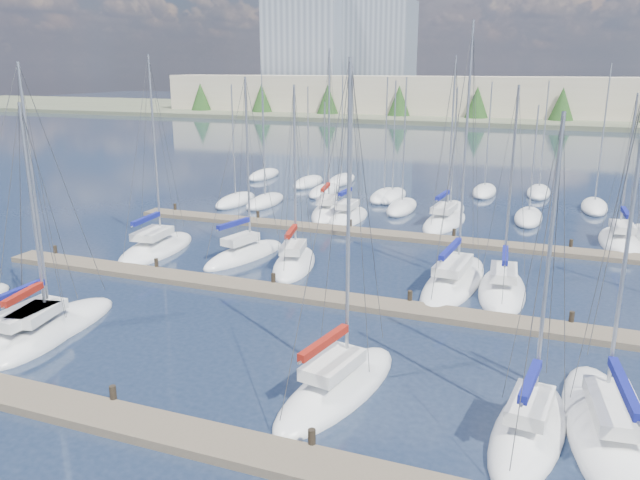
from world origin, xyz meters
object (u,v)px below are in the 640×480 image
(sailboat_b, at_px, (38,333))
(sailboat_p, at_px, (445,221))
(sailboat_l, at_px, (502,290))
(sailboat_f, at_px, (608,431))
(sailboat_e, at_px, (529,430))
(sailboat_i, at_px, (244,255))
(sailboat_h, at_px, (157,248))
(sailboat_k, at_px, (454,281))
(sailboat_d, at_px, (338,388))
(sailboat_o, at_px, (348,217))
(sailboat_j, at_px, (294,263))
(sailboat_q, at_px, (619,241))
(sailboat_n, at_px, (327,212))
(sailboat_c, at_px, (41,335))

(sailboat_b, relative_size, sailboat_p, 0.96)
(sailboat_l, xyz_separation_m, sailboat_p, (-5.93, 14.99, 0.01))
(sailboat_l, xyz_separation_m, sailboat_f, (4.78, -13.17, -0.00))
(sailboat_e, bearing_deg, sailboat_i, 148.34)
(sailboat_h, height_order, sailboat_i, sailboat_h)
(sailboat_k, xyz_separation_m, sailboat_d, (-2.15, -14.22, 0.00))
(sailboat_d, xyz_separation_m, sailboat_o, (-8.71, 27.18, 0.01))
(sailboat_j, distance_m, sailboat_l, 12.86)
(sailboat_e, bearing_deg, sailboat_f, 27.89)
(sailboat_q, xyz_separation_m, sailboat_e, (-4.66, -27.67, 0.02))
(sailboat_o, relative_size, sailboat_n, 0.91)
(sailboat_o, bearing_deg, sailboat_c, -102.34)
(sailboat_i, relative_size, sailboat_q, 1.10)
(sailboat_b, bearing_deg, sailboat_f, 2.67)
(sailboat_h, distance_m, sailboat_p, 22.80)
(sailboat_f, relative_size, sailboat_p, 1.00)
(sailboat_j, bearing_deg, sailboat_b, -129.20)
(sailboat_p, bearing_deg, sailboat_h, -133.52)
(sailboat_f, height_order, sailboat_o, sailboat_f)
(sailboat_i, xyz_separation_m, sailboat_b, (-3.16, -14.77, -0.03))
(sailboat_b, relative_size, sailboat_n, 0.92)
(sailboat_h, height_order, sailboat_d, sailboat_h)
(sailboat_l, xyz_separation_m, sailboat_b, (-19.87, -13.94, -0.01))
(sailboat_h, bearing_deg, sailboat_j, -3.15)
(sailboat_i, bearing_deg, sailboat_q, 41.87)
(sailboat_h, xyz_separation_m, sailboat_f, (27.86, -13.16, 0.00))
(sailboat_i, relative_size, sailboat_l, 1.03)
(sailboat_h, relative_size, sailboat_f, 1.00)
(sailboat_h, distance_m, sailboat_f, 30.82)
(sailboat_d, bearing_deg, sailboat_p, 102.73)
(sailboat_i, bearing_deg, sailboat_l, 10.77)
(sailboat_k, distance_m, sailboat_i, 13.94)
(sailboat_k, bearing_deg, sailboat_n, 137.06)
(sailboat_e, bearing_deg, sailboat_c, -173.54)
(sailboat_q, height_order, sailboat_n, sailboat_n)
(sailboat_n, bearing_deg, sailboat_k, -57.78)
(sailboat_k, height_order, sailboat_h, sailboat_k)
(sailboat_e, bearing_deg, sailboat_h, 157.49)
(sailboat_k, bearing_deg, sailboat_p, 106.56)
(sailboat_q, distance_m, sailboat_n, 22.93)
(sailboat_e, distance_m, sailboat_o, 31.84)
(sailboat_i, height_order, sailboat_f, sailboat_f)
(sailboat_j, relative_size, sailboat_o, 0.91)
(sailboat_h, bearing_deg, sailboat_i, 2.68)
(sailboat_j, height_order, sailboat_e, sailboat_j)
(sailboat_d, bearing_deg, sailboat_e, 7.34)
(sailboat_h, relative_size, sailboat_e, 1.18)
(sailboat_j, xyz_separation_m, sailboat_c, (-6.71, -14.36, -0.00))
(sailboat_f, relative_size, sailboat_q, 1.23)
(sailboat_p, bearing_deg, sailboat_j, -109.90)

